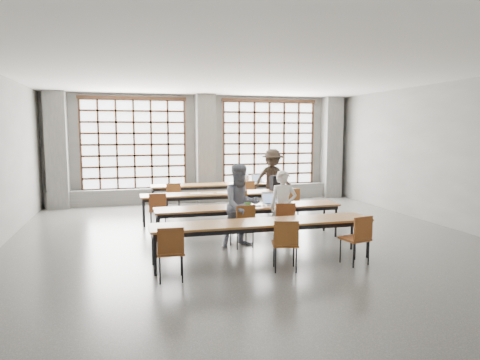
% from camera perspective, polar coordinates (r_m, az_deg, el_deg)
% --- Properties ---
extents(floor, '(11.00, 11.00, 0.00)m').
position_cam_1_polar(floor, '(9.19, 1.36, -8.10)').
color(floor, '#4C4C49').
rests_on(floor, ground).
extents(ceiling, '(11.00, 11.00, 0.00)m').
position_cam_1_polar(ceiling, '(8.97, 1.42, 14.08)').
color(ceiling, silver).
rests_on(ceiling, floor).
extents(wall_back, '(10.00, 0.00, 10.00)m').
position_cam_1_polar(wall_back, '(14.27, -4.83, 4.22)').
color(wall_back, '#5F5F5C').
rests_on(wall_back, floor).
extents(wall_front, '(10.00, 0.00, 10.00)m').
position_cam_1_polar(wall_front, '(3.97, 24.24, -2.34)').
color(wall_front, '#5F5F5C').
rests_on(wall_front, floor).
extents(wall_right, '(0.00, 11.00, 11.00)m').
position_cam_1_polar(wall_right, '(11.38, 26.39, 2.97)').
color(wall_right, '#5F5F5C').
rests_on(wall_right, floor).
extents(column_left, '(0.60, 0.55, 3.50)m').
position_cam_1_polar(column_left, '(13.92, -23.21, 3.66)').
color(column_left, '#535350').
rests_on(column_left, floor).
extents(column_mid, '(0.60, 0.55, 3.50)m').
position_cam_1_polar(column_mid, '(13.99, -4.62, 4.18)').
color(column_mid, '#535350').
rests_on(column_mid, floor).
extents(column_right, '(0.60, 0.55, 3.50)m').
position_cam_1_polar(column_right, '(15.44, 12.08, 4.27)').
color(column_right, '#535350').
rests_on(column_right, floor).
extents(window_left, '(3.32, 0.12, 3.00)m').
position_cam_1_polar(window_left, '(13.97, -13.93, 4.62)').
color(window_left, white).
rests_on(window_left, wall_back).
extents(window_right, '(3.32, 0.12, 3.00)m').
position_cam_1_polar(window_right, '(14.75, 3.89, 4.89)').
color(window_right, white).
rests_on(window_right, wall_back).
extents(sill_ledge, '(9.80, 0.35, 0.50)m').
position_cam_1_polar(sill_ledge, '(14.21, -4.63, -1.86)').
color(sill_ledge, '#535350').
rests_on(sill_ledge, floor).
extents(desk_row_a, '(4.00, 0.70, 0.73)m').
position_cam_1_polar(desk_row_a, '(13.00, -3.05, -0.79)').
color(desk_row_a, brown).
rests_on(desk_row_a, floor).
extents(desk_row_b, '(4.00, 0.70, 0.73)m').
position_cam_1_polar(desk_row_b, '(11.13, -2.84, -2.04)').
color(desk_row_b, brown).
rests_on(desk_row_b, floor).
extents(desk_row_c, '(4.00, 0.70, 0.73)m').
position_cam_1_polar(desk_row_c, '(9.19, 1.15, -3.86)').
color(desk_row_c, brown).
rests_on(desk_row_c, floor).
extents(desk_row_d, '(4.00, 0.70, 0.73)m').
position_cam_1_polar(desk_row_d, '(7.65, 3.16, -5.99)').
color(desk_row_d, brown).
rests_on(desk_row_d, floor).
extents(chair_back_left, '(0.43, 0.43, 0.88)m').
position_cam_1_polar(chair_back_left, '(12.19, -8.89, -1.96)').
color(chair_back_left, brown).
rests_on(chair_back_left, floor).
extents(chair_back_mid, '(0.51, 0.52, 0.88)m').
position_cam_1_polar(chair_back_mid, '(12.60, 1.02, -1.61)').
color(chair_back_mid, maroon).
rests_on(chair_back_mid, floor).
extents(chair_back_right, '(0.48, 0.48, 0.88)m').
position_cam_1_polar(chair_back_right, '(12.85, 4.59, -1.47)').
color(chair_back_right, maroon).
rests_on(chair_back_right, floor).
extents(chair_mid_left, '(0.46, 0.46, 0.88)m').
position_cam_1_polar(chair_mid_left, '(10.31, -10.89, -3.55)').
color(chair_mid_left, brown).
rests_on(chair_mid_left, floor).
extents(chair_mid_centre, '(0.50, 0.51, 0.88)m').
position_cam_1_polar(chair_mid_centre, '(10.63, -0.11, -3.13)').
color(chair_mid_centre, brown).
rests_on(chair_mid_centre, floor).
extents(chair_mid_right, '(0.53, 0.53, 0.88)m').
position_cam_1_polar(chair_mid_right, '(11.07, 6.89, -2.80)').
color(chair_mid_right, brown).
rests_on(chair_mid_right, floor).
extents(chair_front_left, '(0.48, 0.48, 0.88)m').
position_cam_1_polar(chair_front_left, '(8.54, 0.45, -5.53)').
color(chair_front_left, brown).
rests_on(chair_front_left, floor).
extents(chair_front_right, '(0.49, 0.49, 0.88)m').
position_cam_1_polar(chair_front_right, '(8.81, 5.96, -5.20)').
color(chair_front_right, brown).
rests_on(chair_front_right, floor).
extents(chair_near_left, '(0.45, 0.45, 0.88)m').
position_cam_1_polar(chair_near_left, '(6.74, -9.23, -8.92)').
color(chair_near_left, brown).
rests_on(chair_near_left, floor).
extents(chair_near_mid, '(0.51, 0.52, 0.88)m').
position_cam_1_polar(chair_near_mid, '(7.16, 6.10, -7.94)').
color(chair_near_mid, brown).
rests_on(chair_near_mid, floor).
extents(chair_near_right, '(0.50, 0.50, 0.88)m').
position_cam_1_polar(chair_near_right, '(7.73, 15.47, -7.06)').
color(chair_near_right, brown).
rests_on(chair_near_right, floor).
extents(student_male, '(0.64, 0.51, 1.52)m').
position_cam_1_polar(student_male, '(8.89, 5.77, -3.62)').
color(student_male, silver).
rests_on(student_male, floor).
extents(student_female, '(0.91, 0.77, 1.68)m').
position_cam_1_polar(student_female, '(8.60, 0.15, -3.39)').
color(student_female, '#162144').
rests_on(student_female, floor).
extents(student_back, '(1.17, 0.70, 1.79)m').
position_cam_1_polar(student_back, '(12.92, 4.37, 0.18)').
color(student_back, black).
rests_on(student_back, floor).
extents(laptop_front, '(0.39, 0.34, 0.26)m').
position_cam_1_polar(laptop_front, '(9.43, 4.15, -2.83)').
color(laptop_front, '#B1B2B6').
rests_on(laptop_front, desk_row_c).
extents(laptop_back, '(0.43, 0.39, 0.26)m').
position_cam_1_polar(laptop_back, '(13.43, 2.44, -0.01)').
color(laptop_back, '#BABBC0').
rests_on(laptop_back, desk_row_a).
extents(mouse, '(0.11, 0.09, 0.04)m').
position_cam_1_polar(mouse, '(9.45, 6.73, -3.09)').
color(mouse, white).
rests_on(mouse, desk_row_c).
extents(green_box, '(0.26, 0.15, 0.09)m').
position_cam_1_polar(green_box, '(9.23, 0.72, -3.12)').
color(green_box, '#327F29').
rests_on(green_box, desk_row_c).
extents(phone, '(0.14, 0.09, 0.01)m').
position_cam_1_polar(phone, '(9.13, 2.41, -3.47)').
color(phone, black).
rests_on(phone, desk_row_c).
extents(paper_sheet_a, '(0.32, 0.25, 0.00)m').
position_cam_1_polar(paper_sheet_a, '(11.06, -5.94, -1.77)').
color(paper_sheet_a, white).
rests_on(paper_sheet_a, desk_row_b).
extents(paper_sheet_b, '(0.34, 0.28, 0.00)m').
position_cam_1_polar(paper_sheet_b, '(11.01, -4.32, -1.79)').
color(paper_sheet_b, silver).
rests_on(paper_sheet_b, desk_row_b).
extents(paper_sheet_c, '(0.32, 0.25, 0.00)m').
position_cam_1_polar(paper_sheet_c, '(11.14, -2.34, -1.68)').
color(paper_sheet_c, white).
rests_on(paper_sheet_c, desk_row_b).
extents(backpack, '(0.35, 0.26, 0.40)m').
position_cam_1_polar(backpack, '(11.58, 4.86, -0.39)').
color(backpack, black).
rests_on(backpack, desk_row_b).
extents(plastic_bag, '(0.32, 0.29, 0.29)m').
position_cam_1_polar(plastic_bag, '(13.24, 0.72, 0.25)').
color(plastic_bag, silver).
rests_on(plastic_bag, desk_row_a).
extents(red_pouch, '(0.21, 0.12, 0.06)m').
position_cam_1_polar(red_pouch, '(6.82, -9.24, -9.04)').
color(red_pouch, maroon).
rests_on(red_pouch, chair_near_left).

